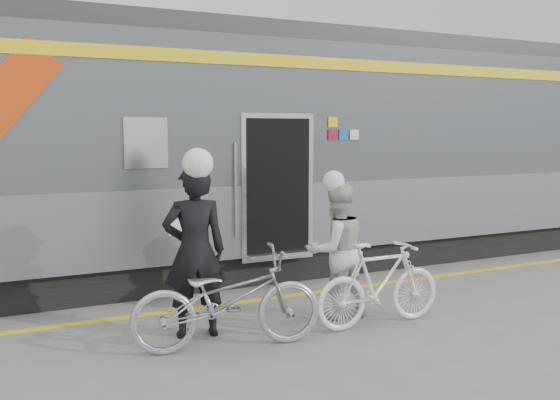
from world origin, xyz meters
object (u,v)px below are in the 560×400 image
man (195,251)px  woman (336,250)px  bicycle_left (227,299)px  bicycle_right (380,284)px

man → woman: (1.87, -0.07, -0.14)m
bicycle_left → bicycle_right: 1.97m
man → bicycle_right: (2.17, -0.62, -0.48)m
bicycle_left → man: bearing=29.6°
woman → bicycle_right: bearing=118.8°
bicycle_left → woman: woman is taller
woman → man: bearing=-2.1°
bicycle_left → bicycle_right: bicycle_left is taller
woman → bicycle_right: (0.30, -0.55, -0.35)m
bicycle_left → woman: size_ratio=1.21×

